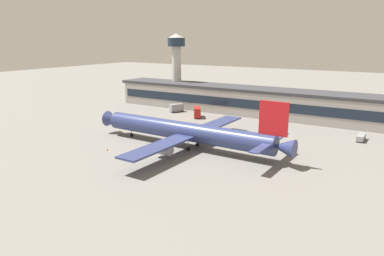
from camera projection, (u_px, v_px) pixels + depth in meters
The scene contains 8 objects.
ground_plane at pixel (212, 152), 103.78m from camera, with size 600.00×600.00×0.00m, color slate.
terminal_building at pixel (277, 103), 148.68m from camera, with size 154.67×15.76×11.41m.
airliner at pixel (188, 132), 106.72m from camera, with size 65.34×56.19×16.35m.
control_tower at pixel (177, 61), 174.03m from camera, with size 8.38×8.38×34.01m.
stair_truck at pixel (177, 108), 159.74m from camera, with size 4.98×6.42×3.55m.
belt_loader at pixel (361, 137), 114.82m from camera, with size 2.22×6.44×1.95m.
catering_truck at pixel (197, 112), 148.71m from camera, with size 6.07×7.47×4.15m.
traffic_cone_0 at pixel (107, 150), 104.40m from camera, with size 0.54×0.54×0.68m, color #F2590C.
Camera 1 is at (47.24, -87.31, 31.52)m, focal length 33.82 mm.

